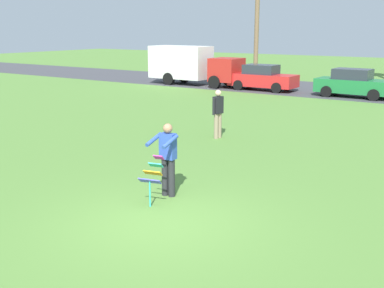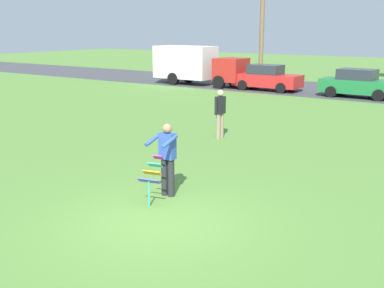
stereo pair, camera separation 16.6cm
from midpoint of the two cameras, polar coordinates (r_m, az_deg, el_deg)
The scene contains 7 objects.
ground_plane at distance 9.93m, azimuth -4.26°, elevation -9.23°, with size 120.00×120.00×0.00m, color #568438.
person_kite_flyer at distance 11.11m, azimuth -3.34°, elevation -1.53°, with size 0.56×0.67×1.73m.
kite_held at distance 10.68m, azimuth -5.11°, elevation -3.58°, with size 0.53×0.70×1.07m.
parked_truck_red_cab at distance 33.43m, azimuth -0.34°, elevation 9.44°, with size 6.72×2.17×2.62m.
parked_car_red at distance 30.79m, azimuth 8.20°, elevation 7.75°, with size 4.20×1.84×1.60m.
parked_car_green at distance 28.83m, azimuth 18.48°, elevation 6.80°, with size 4.23×1.90×1.60m.
person_walker_near at distance 17.07m, azimuth 2.81°, elevation 3.76°, with size 0.27×0.56×1.73m.
Camera 1 is at (5.58, -7.24, 3.85)m, focal length 45.00 mm.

